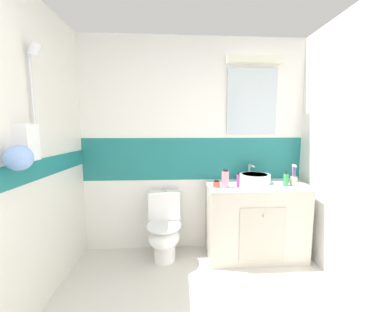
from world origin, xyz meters
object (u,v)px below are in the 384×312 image
Objects in this scene: soap_dispenser at (286,180)px; toothpaste_tube_upright at (238,180)px; mouthwash_bottle at (225,179)px; toilet at (164,228)px; toothbrush_cup at (294,180)px; sink_basin at (255,178)px; hair_gel_jar at (216,184)px.

soap_dispenser is 0.53m from toothpaste_tube_upright.
mouthwash_bottle reaches higher than toothpaste_tube_upright.
toothpaste_tube_upright is at bearing -11.12° from toilet.
soap_dispenser is (1.31, -0.12, 0.56)m from toilet.
toothpaste_tube_upright is at bearing -177.03° from toothbrush_cup.
mouthwash_bottle is at bearing -178.14° from soap_dispenser.
toothbrush_cup reaches higher than soap_dispenser.
sink_basin is 0.33m from soap_dispenser.
toothpaste_tube_upright is at bearing -140.58° from sink_basin.
toothpaste_tube_upright is at bearing -5.58° from hair_gel_jar.
sink_basin is 0.42m from mouthwash_bottle.
mouthwash_bottle reaches higher than toilet.
sink_basin is at bearing 155.66° from toothbrush_cup.
toothbrush_cup reaches higher than toothpaste_tube_upright.
toothbrush_cup is at bearing 1.80° from mouthwash_bottle.
toothpaste_tube_upright is (0.78, -0.15, 0.57)m from toilet.
mouthwash_bottle is 2.51× the size of hair_gel_jar.
sink_basin is 0.50m from hair_gel_jar.
toilet is at bearing 175.00° from toothbrush_cup.
toothbrush_cup is 3.06× the size of hair_gel_jar.
mouthwash_bottle is 1.22× the size of toothpaste_tube_upright.
hair_gel_jar is (0.56, -0.13, 0.53)m from toilet.
toilet is 4.62× the size of soap_dispenser.
toilet is 9.90× the size of hair_gel_jar.
soap_dispenser is at bearing 1.86° from mouthwash_bottle.
mouthwash_bottle is at bearing -12.67° from toilet.
mouthwash_bottle is (-0.38, -0.19, 0.04)m from sink_basin.
hair_gel_jar is (-0.75, -0.01, -0.03)m from soap_dispenser.
hair_gel_jar is at bearing -179.40° from soap_dispenser.
sink_basin is 2.37× the size of soap_dispenser.
toothpaste_tube_upright is (-0.24, -0.20, 0.02)m from sink_basin.
hair_gel_jar is at bearing -13.30° from toilet.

